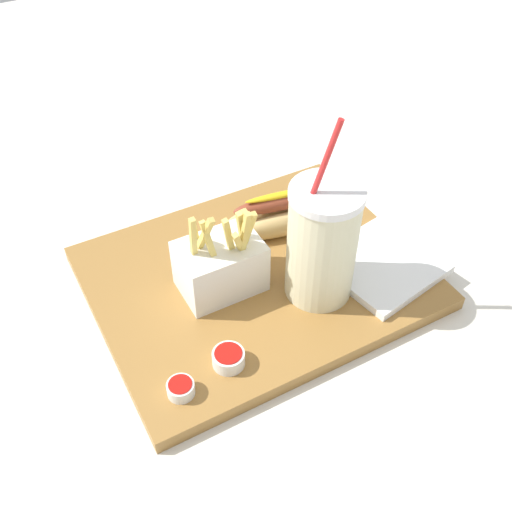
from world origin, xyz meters
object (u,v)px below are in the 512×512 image
(ketchup_cup_1, at_px, (228,358))
(napkin_stack, at_px, (381,264))
(ketchup_cup_2, at_px, (181,388))
(hot_dog_1, at_px, (282,215))
(soda_cup, at_px, (322,243))
(fries_basket, at_px, (221,265))

(ketchup_cup_1, xyz_separation_m, napkin_stack, (-0.25, -0.04, -0.01))
(ketchup_cup_2, bearing_deg, napkin_stack, -170.49)
(hot_dog_1, xyz_separation_m, napkin_stack, (-0.08, 0.13, -0.02))
(soda_cup, xyz_separation_m, napkin_stack, (-0.10, 0.01, -0.08))
(hot_dog_1, distance_m, ketchup_cup_2, 0.31)
(ketchup_cup_2, relative_size, napkin_stack, 0.22)
(ketchup_cup_2, distance_m, napkin_stack, 0.32)
(ketchup_cup_2, bearing_deg, soda_cup, -164.54)
(soda_cup, height_order, ketchup_cup_2, soda_cup)
(ketchup_cup_1, height_order, napkin_stack, ketchup_cup_1)
(ketchup_cup_2, bearing_deg, ketchup_cup_1, -170.86)
(soda_cup, relative_size, ketchup_cup_2, 8.11)
(hot_dog_1, bearing_deg, napkin_stack, 119.65)
(fries_basket, relative_size, ketchup_cup_1, 3.54)
(soda_cup, distance_m, hot_dog_1, 0.14)
(fries_basket, distance_m, napkin_stack, 0.22)
(fries_basket, bearing_deg, soda_cup, 148.78)
(fries_basket, relative_size, hot_dog_1, 0.82)
(hot_dog_1, xyz_separation_m, ketchup_cup_2, (0.24, 0.19, -0.02))
(soda_cup, xyz_separation_m, ketchup_cup_2, (0.22, 0.06, -0.07))
(hot_dog_1, distance_m, ketchup_cup_1, 0.25)
(soda_cup, xyz_separation_m, fries_basket, (0.11, -0.06, -0.04))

